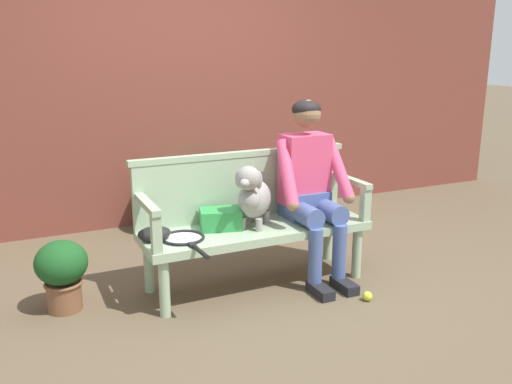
{
  "coord_description": "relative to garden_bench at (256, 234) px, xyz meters",
  "views": [
    {
      "loc": [
        -1.54,
        -3.31,
        1.66
      ],
      "look_at": [
        0.0,
        0.0,
        0.69
      ],
      "focal_mm": 38.02,
      "sensor_mm": 36.0,
      "label": 1
    }
  ],
  "objects": [
    {
      "name": "bench_armrest_right_end",
      "position": [
        0.77,
        -0.09,
        0.26
      ],
      "size": [
        0.06,
        0.52,
        0.28
      ],
      "color": "#9EB793",
      "rests_on": "garden_bench"
    },
    {
      "name": "ground_plane",
      "position": [
        0.0,
        0.0,
        -0.39
      ],
      "size": [
        40.0,
        40.0,
        0.0
      ],
      "primitive_type": "plane",
      "color": "brown"
    },
    {
      "name": "brick_garden_fence",
      "position": [
        0.0,
        1.88,
        0.9
      ],
      "size": [
        8.0,
        0.3,
        2.56
      ],
      "primitive_type": "cube",
      "color": "brown",
      "rests_on": "ground"
    },
    {
      "name": "potted_plant",
      "position": [
        -1.31,
        0.16,
        -0.11
      ],
      "size": [
        0.34,
        0.34,
        0.47
      ],
      "color": "brown",
      "rests_on": "ground"
    },
    {
      "name": "dog_on_bench",
      "position": [
        -0.03,
        -0.02,
        0.29
      ],
      "size": [
        0.4,
        0.42,
        0.47
      ],
      "color": "gray",
      "rests_on": "garden_bench"
    },
    {
      "name": "bench_backrest",
      "position": [
        0.0,
        0.23,
        0.31
      ],
      "size": [
        1.67,
        0.06,
        0.5
      ],
      "color": "#9EB793",
      "rests_on": "garden_bench"
    },
    {
      "name": "hedge_bush_mid_left",
      "position": [
        0.27,
        1.56,
        -0.05
      ],
      "size": [
        0.71,
        0.49,
        0.67
      ],
      "primitive_type": "ellipsoid",
      "color": "#286B2D",
      "rests_on": "ground"
    },
    {
      "name": "tennis_ball",
      "position": [
        0.57,
        -0.57,
        -0.35
      ],
      "size": [
        0.07,
        0.07,
        0.07
      ],
      "primitive_type": "sphere",
      "color": "#CCDB33",
      "rests_on": "ground"
    },
    {
      "name": "sports_bag",
      "position": [
        -0.25,
        0.06,
        0.13
      ],
      "size": [
        0.32,
        0.26,
        0.14
      ],
      "primitive_type": "cube",
      "rotation": [
        0.0,
        0.0,
        -0.24
      ],
      "color": "#2D8E42",
      "rests_on": "garden_bench"
    },
    {
      "name": "garden_bench",
      "position": [
        0.0,
        0.0,
        0.0
      ],
      "size": [
        1.63,
        0.52,
        0.44
      ],
      "color": "#9EB793",
      "rests_on": "ground"
    },
    {
      "name": "baseball_glove",
      "position": [
        -0.73,
        0.01,
        0.1
      ],
      "size": [
        0.22,
        0.17,
        0.09
      ],
      "primitive_type": "ellipsoid",
      "rotation": [
        0.0,
        0.0,
        0.02
      ],
      "color": "black",
      "rests_on": "garden_bench"
    },
    {
      "name": "bench_armrest_left_end",
      "position": [
        -0.77,
        -0.09,
        0.26
      ],
      "size": [
        0.06,
        0.52,
        0.28
      ],
      "color": "#9EB793",
      "rests_on": "garden_bench"
    },
    {
      "name": "person_seated",
      "position": [
        0.42,
        -0.02,
        0.33
      ],
      "size": [
        0.56,
        0.66,
        1.31
      ],
      "color": "black",
      "rests_on": "ground"
    },
    {
      "name": "hedge_bush_mid_right",
      "position": [
        -0.05,
        1.51,
        -0.06
      ],
      "size": [
        0.96,
        0.77,
        0.66
      ],
      "primitive_type": "ellipsoid",
      "color": "#337538",
      "rests_on": "ground"
    },
    {
      "name": "tennis_racket",
      "position": [
        -0.55,
        -0.07,
        0.07
      ],
      "size": [
        0.31,
        0.57,
        0.03
      ],
      "color": "black",
      "rests_on": "garden_bench"
    }
  ]
}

